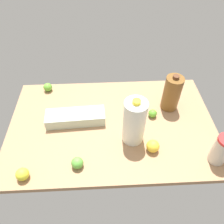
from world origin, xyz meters
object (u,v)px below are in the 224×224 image
(lemon_near_front, at_px, (153,146))
(lime_by_jug, at_px, (48,87))
(lime_loose, at_px, (153,113))
(chocolate_milk_jug, at_px, (172,93))
(tumbler_cup, at_px, (221,150))
(lemon_far_back, at_px, (22,174))
(milk_jug, at_px, (134,122))
(egg_carton, at_px, (76,117))
(lime_beside_bowl, at_px, (77,163))

(lemon_near_front, height_order, lime_by_jug, lemon_near_front)
(lemon_near_front, bearing_deg, lime_loose, -100.15)
(chocolate_milk_jug, relative_size, tumbler_cup, 1.41)
(lime_by_jug, distance_m, lime_loose, 0.71)
(lemon_far_back, bearing_deg, milk_jug, -159.30)
(egg_carton, bearing_deg, lime_loose, 179.05)
(milk_jug, bearing_deg, lime_by_jug, -38.99)
(milk_jug, bearing_deg, egg_carton, -23.44)
(egg_carton, distance_m, lime_by_jug, 0.35)
(milk_jug, bearing_deg, lemon_near_front, 138.81)
(lime_beside_bowl, distance_m, lemon_far_back, 0.26)
(lime_by_jug, height_order, lemon_far_back, lemon_far_back)
(tumbler_cup, relative_size, lemon_near_front, 2.52)
(tumbler_cup, distance_m, lemon_far_back, 0.96)
(lime_beside_bowl, bearing_deg, lemon_far_back, 10.66)
(milk_jug, distance_m, lime_loose, 0.23)
(lime_by_jug, bearing_deg, egg_carton, 125.62)
(tumbler_cup, bearing_deg, lime_loose, -48.73)
(chocolate_milk_jug, bearing_deg, lemon_far_back, 28.67)
(milk_jug, xyz_separation_m, lime_beside_bowl, (0.29, 0.16, -0.11))
(lime_beside_bowl, relative_size, lime_loose, 1.18)
(tumbler_cup, distance_m, lime_beside_bowl, 0.70)
(chocolate_milk_jug, bearing_deg, lime_loose, 33.59)
(chocolate_milk_jug, height_order, lime_beside_bowl, chocolate_milk_jug)
(egg_carton, xyz_separation_m, lemon_far_back, (0.23, 0.35, -0.00))
(chocolate_milk_jug, xyz_separation_m, lemon_far_back, (0.80, 0.44, -0.08))
(lime_loose, bearing_deg, milk_jug, 48.27)
(lemon_near_front, relative_size, lime_loose, 1.35)
(chocolate_milk_jug, height_order, lime_by_jug, chocolate_milk_jug)
(chocolate_milk_jug, distance_m, lime_beside_bowl, 0.68)
(egg_carton, relative_size, lemon_near_front, 4.98)
(egg_carton, xyz_separation_m, lime_beside_bowl, (-0.03, 0.30, -0.00))
(lemon_near_front, distance_m, lemon_far_back, 0.65)
(egg_carton, height_order, lime_beside_bowl, egg_carton)
(chocolate_milk_jug, relative_size, lemon_far_back, 3.91)
(lemon_far_back, distance_m, lime_loose, 0.77)
(tumbler_cup, height_order, lime_loose, tumbler_cup)
(milk_jug, relative_size, lime_loose, 5.71)
(tumbler_cup, xyz_separation_m, lime_beside_bowl, (0.70, 0.00, -0.06))
(lime_by_jug, relative_size, lime_beside_bowl, 0.95)
(lemon_far_back, bearing_deg, lime_loose, -152.22)
(tumbler_cup, height_order, lime_beside_bowl, tumbler_cup)
(chocolate_milk_jug, distance_m, lime_loose, 0.17)
(lime_by_jug, distance_m, lime_beside_bowl, 0.63)
(chocolate_milk_jug, xyz_separation_m, lemon_near_front, (0.16, 0.31, -0.08))
(milk_jug, bearing_deg, tumbler_cup, 159.13)
(egg_carton, relative_size, lime_by_jug, 5.97)
(egg_carton, bearing_deg, lime_beside_bowl, 92.19)
(chocolate_milk_jug, distance_m, egg_carton, 0.59)
(chocolate_milk_jug, relative_size, lime_beside_bowl, 4.05)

